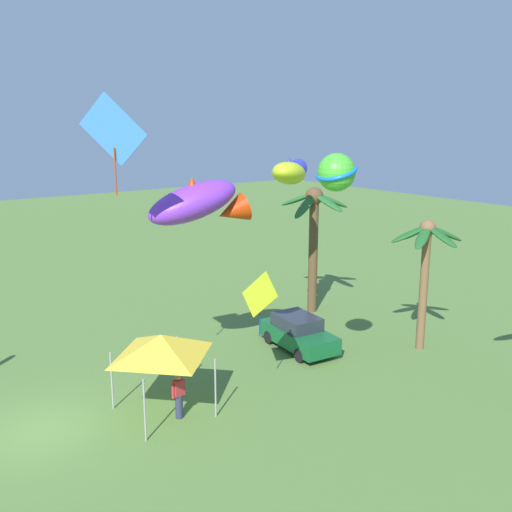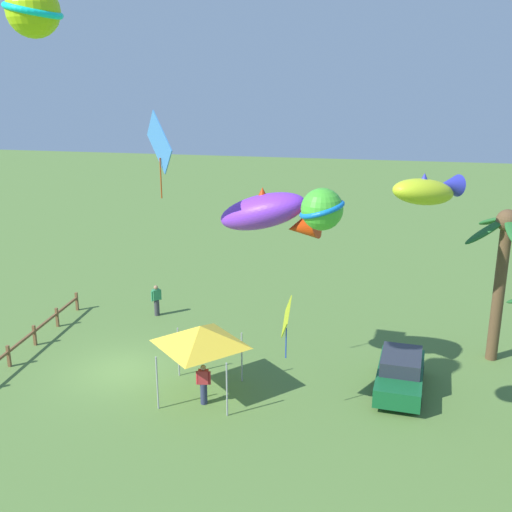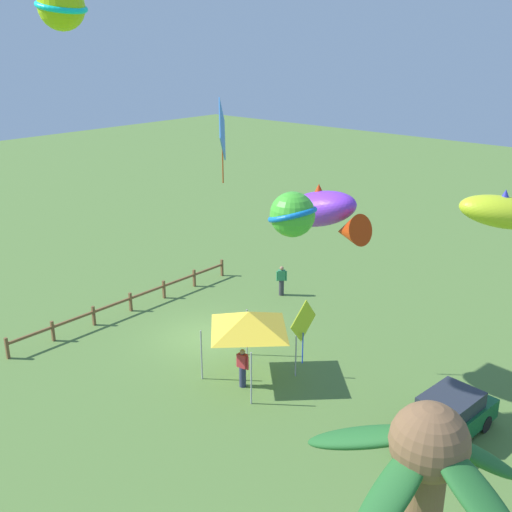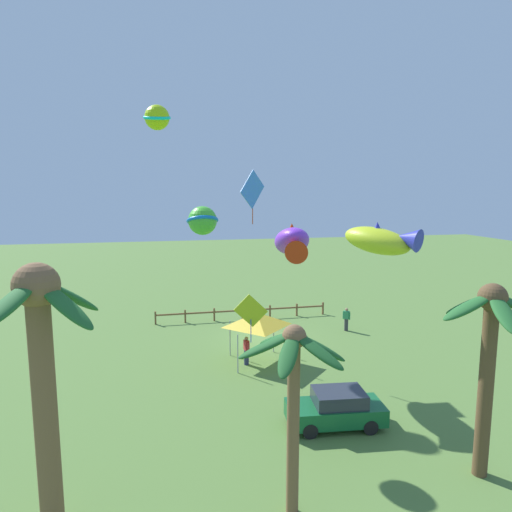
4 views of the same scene
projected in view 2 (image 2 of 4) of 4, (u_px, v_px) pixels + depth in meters
ground_plane at (121, 370)px, 26.16m from camera, size 120.00×120.00×0.00m
palm_tree_1 at (504, 253)px, 25.79m from camera, size 3.74×3.60×6.57m
rail_fence at (8, 354)px, 26.34m from camera, size 12.79×0.12×0.95m
parked_car_0 at (400, 373)px, 24.34m from camera, size 4.04×2.06×1.51m
spectator_0 at (204, 384)px, 23.42m from camera, size 0.28×0.55×1.59m
spectator_1 at (156, 300)px, 31.56m from camera, size 0.43×0.43×1.59m
festival_tent at (200, 335)px, 23.57m from camera, size 2.86×2.86×2.85m
kite_fish_0 at (268, 213)px, 23.04m from camera, size 2.33×4.18×2.16m
kite_fish_1 at (427, 190)px, 23.49m from camera, size 2.70×3.14×1.38m
kite_ball_2 at (33, 11)px, 16.02m from camera, size 1.59×1.59×1.37m
kite_diamond_3 at (159, 144)px, 21.72m from camera, size 1.67×1.46×3.04m
kite_diamond_4 at (286, 318)px, 21.62m from camera, size 1.72×0.39×2.40m
kite_ball_5 at (322, 209)px, 17.91m from camera, size 1.36×1.34×1.21m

